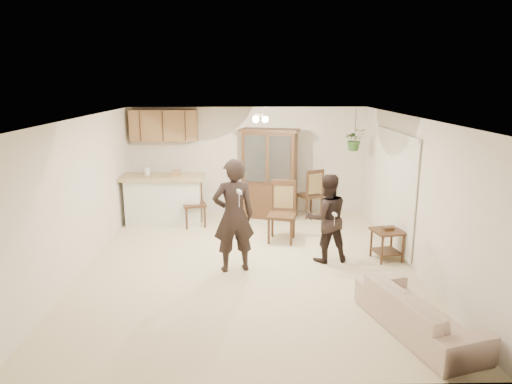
{
  "coord_description": "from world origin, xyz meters",
  "views": [
    {
      "loc": [
        -0.03,
        -7.36,
        3.06
      ],
      "look_at": [
        0.13,
        0.4,
        1.18
      ],
      "focal_mm": 32.0,
      "sensor_mm": 36.0,
      "label": 1
    }
  ],
  "objects_px": {
    "child": "(326,224)",
    "chair_hutch_left": "(281,225)",
    "side_table": "(387,244)",
    "adult": "(234,218)",
    "chair_bar": "(194,212)",
    "chair_hutch_right": "(309,203)",
    "china_hutch": "(269,175)",
    "sofa": "(419,304)"
  },
  "relations": [
    {
      "from": "adult",
      "to": "child",
      "type": "relative_size",
      "value": 1.33
    },
    {
      "from": "chair_bar",
      "to": "chair_hutch_right",
      "type": "relative_size",
      "value": 0.96
    },
    {
      "from": "chair_bar",
      "to": "chair_hutch_left",
      "type": "relative_size",
      "value": 0.92
    },
    {
      "from": "sofa",
      "to": "chair_bar",
      "type": "relative_size",
      "value": 1.73
    },
    {
      "from": "china_hutch",
      "to": "side_table",
      "type": "bearing_deg",
      "value": -37.0
    },
    {
      "from": "side_table",
      "to": "chair_hutch_left",
      "type": "relative_size",
      "value": 0.51
    },
    {
      "from": "chair_bar",
      "to": "chair_hutch_right",
      "type": "bearing_deg",
      "value": -1.75
    },
    {
      "from": "china_hutch",
      "to": "side_table",
      "type": "height_order",
      "value": "china_hutch"
    },
    {
      "from": "adult",
      "to": "chair_bar",
      "type": "distance_m",
      "value": 2.67
    },
    {
      "from": "sofa",
      "to": "child",
      "type": "distance_m",
      "value": 2.49
    },
    {
      "from": "sofa",
      "to": "chair_hutch_right",
      "type": "distance_m",
      "value": 5.13
    },
    {
      "from": "china_hutch",
      "to": "adult",
      "type": "bearing_deg",
      "value": -86.92
    },
    {
      "from": "adult",
      "to": "chair_hutch_right",
      "type": "distance_m",
      "value": 3.58
    },
    {
      "from": "chair_bar",
      "to": "chair_hutch_right",
      "type": "height_order",
      "value": "chair_hutch_right"
    },
    {
      "from": "china_hutch",
      "to": "chair_hutch_left",
      "type": "xyz_separation_m",
      "value": [
        0.16,
        -1.64,
        -0.68
      ]
    },
    {
      "from": "sofa",
      "to": "chair_hutch_right",
      "type": "relative_size",
      "value": 1.66
    },
    {
      "from": "sofa",
      "to": "chair_hutch_right",
      "type": "xyz_separation_m",
      "value": [
        -0.69,
        5.09,
        -0.05
      ]
    },
    {
      "from": "sofa",
      "to": "chair_bar",
      "type": "xyz_separation_m",
      "value": [
        -3.28,
        4.41,
        -0.06
      ]
    },
    {
      "from": "chair_bar",
      "to": "side_table",
      "type": "bearing_deg",
      "value": -45.82
    },
    {
      "from": "chair_hutch_left",
      "to": "chair_hutch_right",
      "type": "distance_m",
      "value": 1.88
    },
    {
      "from": "child",
      "to": "adult",
      "type": "bearing_deg",
      "value": 3.44
    },
    {
      "from": "chair_bar",
      "to": "chair_hutch_left",
      "type": "xyz_separation_m",
      "value": [
        1.83,
        -1.03,
        0.03
      ]
    },
    {
      "from": "chair_hutch_left",
      "to": "chair_hutch_right",
      "type": "xyz_separation_m",
      "value": [
        0.77,
        1.71,
        -0.02
      ]
    },
    {
      "from": "adult",
      "to": "side_table",
      "type": "height_order",
      "value": "adult"
    },
    {
      "from": "chair_hutch_right",
      "to": "side_table",
      "type": "bearing_deg",
      "value": 83.14
    },
    {
      "from": "china_hutch",
      "to": "chair_hutch_left",
      "type": "height_order",
      "value": "china_hutch"
    },
    {
      "from": "chair_bar",
      "to": "china_hutch",
      "type": "bearing_deg",
      "value": 3.58
    },
    {
      "from": "adult",
      "to": "china_hutch",
      "type": "relative_size",
      "value": 0.88
    },
    {
      "from": "china_hutch",
      "to": "chair_bar",
      "type": "xyz_separation_m",
      "value": [
        -1.67,
        -0.61,
        -0.7
      ]
    },
    {
      "from": "child",
      "to": "side_table",
      "type": "height_order",
      "value": "child"
    },
    {
      "from": "chair_hutch_left",
      "to": "china_hutch",
      "type": "bearing_deg",
      "value": 108.23
    },
    {
      "from": "child",
      "to": "chair_hutch_left",
      "type": "relative_size",
      "value": 1.14
    },
    {
      "from": "sofa",
      "to": "child",
      "type": "bearing_deg",
      "value": 1.24
    },
    {
      "from": "child",
      "to": "side_table",
      "type": "distance_m",
      "value": 1.15
    },
    {
      "from": "child",
      "to": "chair_bar",
      "type": "relative_size",
      "value": 1.24
    },
    {
      "from": "sofa",
      "to": "chair_bar",
      "type": "bearing_deg",
      "value": 20.08
    },
    {
      "from": "side_table",
      "to": "adult",
      "type": "bearing_deg",
      "value": -171.48
    },
    {
      "from": "chair_bar",
      "to": "chair_hutch_left",
      "type": "height_order",
      "value": "chair_hutch_left"
    },
    {
      "from": "chair_hutch_right",
      "to": "chair_bar",
      "type": "bearing_deg",
      "value": -12.62
    },
    {
      "from": "adult",
      "to": "china_hutch",
      "type": "height_order",
      "value": "china_hutch"
    },
    {
      "from": "adult",
      "to": "chair_hutch_left",
      "type": "xyz_separation_m",
      "value": [
        0.89,
        1.4,
        -0.57
      ]
    },
    {
      "from": "china_hutch",
      "to": "chair_bar",
      "type": "bearing_deg",
      "value": -143.31
    }
  ]
}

